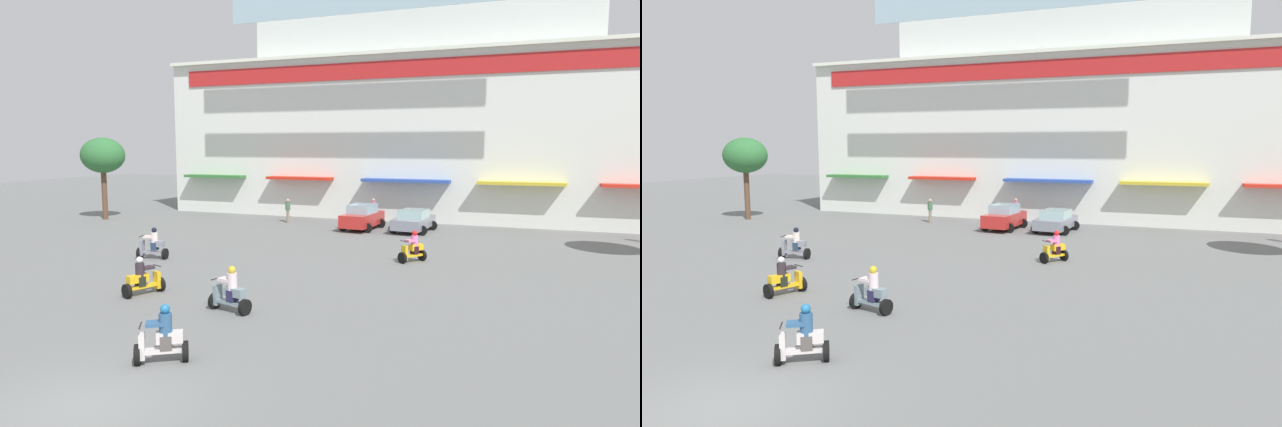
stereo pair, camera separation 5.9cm
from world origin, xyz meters
TOP-DOWN VIEW (x-y plane):
  - ground_plane at (0.00, 13.00)m, footprint 128.00×128.00m
  - colonial_building at (0.00, 36.31)m, footprint 38.31×17.30m
  - plaza_tree_0 at (-20.79, 23.49)m, footprint 3.28×2.86m
  - parked_car_0 at (-1.83, 25.62)m, footprint 2.48×3.96m
  - parked_car_1 at (1.44, 25.85)m, footprint 2.61×3.99m
  - scooter_rider_2 at (0.09, 2.60)m, footprint 1.37×1.15m
  - scooter_rider_3 at (3.33, 16.81)m, footprint 1.22×1.37m
  - scooter_rider_4 at (-4.55, 7.59)m, footprint 1.00×1.58m
  - scooter_rider_5 at (-0.54, 6.94)m, footprint 1.55×0.84m
  - scooter_rider_7 at (-8.38, 13.03)m, footprint 1.51×0.80m
  - pedestrian_1 at (-2.11, 29.16)m, footprint 0.45×0.45m
  - pedestrian_2 at (-7.65, 26.84)m, footprint 0.47×0.47m

SIDE VIEW (x-z plane):
  - ground_plane at x=0.00m, z-range 0.00..0.00m
  - scooter_rider_4 at x=-4.55m, z-range -0.13..1.30m
  - scooter_rider_2 at x=0.09m, z-range -0.14..1.36m
  - scooter_rider_3 at x=3.33m, z-range -0.13..1.35m
  - scooter_rider_5 at x=-0.54m, z-range -0.14..1.40m
  - scooter_rider_7 at x=-8.38m, z-range -0.12..1.40m
  - parked_car_1 at x=1.44m, z-range 0.01..1.41m
  - parked_car_0 at x=-1.83m, z-range -0.01..1.63m
  - pedestrian_2 at x=-7.65m, z-range 0.12..1.78m
  - pedestrian_1 at x=-2.11m, z-range 0.13..1.82m
  - plaza_tree_0 at x=-20.79m, z-range 1.64..7.58m
  - colonial_building at x=0.00m, z-range -1.52..21.65m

